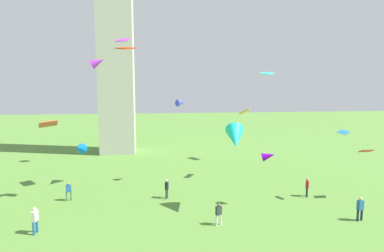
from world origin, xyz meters
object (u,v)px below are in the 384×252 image
kite_flying_3 (181,103)px  kite_flying_6 (235,138)px  person_1 (167,188)px  kite_flying_5 (343,132)px  kite_flying_7 (48,124)px  kite_flying_4 (123,40)px  kite_flying_11 (267,73)px  person_3 (35,219)px  person_4 (307,186)px  kite_flying_10 (245,111)px  kite_flying_1 (125,48)px  person_0 (69,190)px  kite_flying_9 (80,148)px  kite_flying_0 (98,62)px  person_5 (360,207)px  kite_flying_8 (366,151)px  kite_flying_2 (268,156)px  person_2 (219,213)px

kite_flying_3 → kite_flying_6: bearing=170.9°
person_1 → kite_flying_5: 15.98m
kite_flying_7 → kite_flying_4: bearing=-38.5°
kite_flying_7 → kite_flying_11: 27.03m
person_3 → person_4: size_ratio=1.09×
person_3 → kite_flying_4: bearing=-41.1°
person_4 → kite_flying_10: size_ratio=0.89×
kite_flying_1 → kite_flying_6: size_ratio=0.77×
person_0 → kite_flying_9: 5.47m
kite_flying_0 → kite_flying_1: size_ratio=0.99×
kite_flying_6 → kite_flying_11: 19.25m
kite_flying_4 → kite_flying_7: bearing=-173.8°
person_5 → kite_flying_7: bearing=148.9°
kite_flying_0 → kite_flying_8: (25.02, -16.25, -8.84)m
kite_flying_8 → kite_flying_11: kite_flying_11 is taller
kite_flying_10 → kite_flying_11: kite_flying_11 is taller
kite_flying_3 → kite_flying_1: bearing=74.4°
person_4 → kite_flying_3: kite_flying_3 is taller
kite_flying_6 → kite_flying_2: bearing=24.5°
person_2 → kite_flying_6: size_ratio=0.59×
kite_flying_8 → kite_flying_10: 11.83m
person_2 → kite_flying_7: kite_flying_7 is taller
kite_flying_0 → kite_flying_9: 12.55m
person_0 → kite_flying_10: 18.86m
kite_flying_3 → person_1: bearing=127.2°
person_0 → kite_flying_6: kite_flying_6 is taller
person_4 → person_5: 5.46m
person_1 → kite_flying_9: kite_flying_9 is taller
kite_flying_4 → kite_flying_5: kite_flying_4 is taller
kite_flying_3 → kite_flying_8: (15.50, -7.16, -4.01)m
person_1 → kite_flying_3: 8.81m
person_3 → kite_flying_10: bearing=-51.2°
kite_flying_0 → kite_flying_1: kite_flying_0 is taller
person_2 → kite_flying_5: size_ratio=1.69×
kite_flying_4 → kite_flying_9: size_ratio=0.64×
kite_flying_1 → kite_flying_9: bearing=31.9°
person_2 → kite_flying_6: 5.73m
person_2 → kite_flying_8: bearing=169.6°
person_1 → kite_flying_1: kite_flying_1 is taller
kite_flying_7 → person_2: bearing=-51.9°
kite_flying_2 → kite_flying_3: bearing=63.1°
kite_flying_8 → person_4: bearing=167.7°
kite_flying_1 → kite_flying_10: kite_flying_1 is taller
person_4 → kite_flying_8: 5.89m
person_0 → person_2: size_ratio=1.02×
person_1 → kite_flying_6: 8.10m
kite_flying_2 → kite_flying_5: bearing=-65.8°
kite_flying_8 → person_2: bearing=-162.9°
kite_flying_3 → kite_flying_8: bearing=-145.9°
person_4 → kite_flying_4: size_ratio=1.44×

